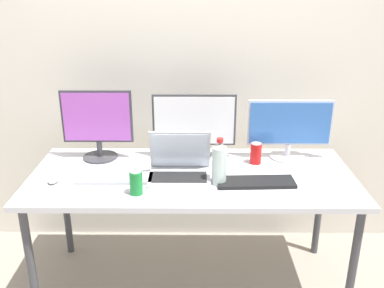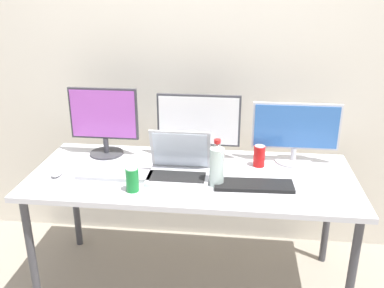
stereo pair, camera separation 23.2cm
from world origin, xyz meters
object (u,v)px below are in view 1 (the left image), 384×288
Objects in this scene: monitor_center at (194,125)px; laptop_silver at (180,167)px; work_desk at (192,183)px; soda_can_by_laptop at (256,153)px; monitor_right at (289,128)px; monitor_left at (97,123)px; keyboard_main at (256,182)px; keyboard_aux at (115,178)px; soda_can_near_keyboard at (136,182)px; water_bottle at (219,163)px; mouse_by_keyboard at (53,179)px.

monitor_center is 0.32m from laptop_silver.
work_desk is at bearing 26.96° from laptop_silver.
soda_can_by_laptop is (0.37, 0.15, 0.12)m from work_desk.
laptop_silver is at bearing -157.09° from monitor_right.
monitor_left reaches higher than keyboard_main.
work_desk is 4.39× the size of keyboard_aux.
monitor_left is 0.99m from keyboard_main.
soda_can_near_keyboard is at bearing -48.46° from keyboard_aux.
keyboard_main is at bearing -19.47° from work_desk.
laptop_silver is at bearing -153.04° from work_desk.
soda_can_by_laptop is (-0.20, -0.08, -0.13)m from monitor_right.
keyboard_main is at bearing -11.95° from laptop_silver.
monitor_left is 3.33× the size of soda_can_near_keyboard.
laptop_silver is at bearing 43.14° from soda_can_near_keyboard.
water_bottle reaches higher than work_desk.
monitor_right is 0.99m from soda_can_near_keyboard.
keyboard_main is 1.60× the size of water_bottle.
soda_can_by_laptop is (0.93, -0.07, -0.16)m from monitor_left.
monitor_right reaches higher than soda_can_by_laptop.
monitor_center reaches higher than water_bottle.
monitor_left is 1.02× the size of keyboard_main.
monitor_center is at bearing 179.49° from monitor_right.
laptop_silver is 0.29m from soda_can_near_keyboard.
monitor_center is at bearing 36.52° from keyboard_aux.
monitor_left reaches higher than keyboard_aux.
monitor_left reaches higher than monitor_center.
monitor_left is at bearing -178.32° from monitor_center.
work_desk is at bearing -157.58° from monitor_right.
monitor_center is 1.20× the size of keyboard_main.
keyboard_main is at bearing -3.47° from keyboard_aux.
keyboard_main is (0.90, -0.35, -0.21)m from monitor_left.
mouse_by_keyboard is 0.35× the size of water_bottle.
soda_can_by_laptop is (0.79, 0.23, 0.05)m from keyboard_aux.
laptop_silver is 0.23m from water_bottle.
work_desk is at bearing 39.85° from soda_can_near_keyboard.
monitor_center is at bearing 87.31° from work_desk.
monitor_left reaches higher than monitor_right.
monitor_center is 0.99× the size of monitor_right.
soda_can_by_laptop reaches higher than work_desk.
mouse_by_keyboard is at bearing -171.70° from work_desk.
monitor_center reaches higher than laptop_silver.
soda_can_by_laptop is at bearing 16.02° from keyboard_aux.
monitor_left is 0.56m from soda_can_near_keyboard.
monitor_center is 3.92× the size of soda_can_by_laptop.
soda_can_near_keyboard reaches higher than mouse_by_keyboard.
soda_can_near_keyboard is at bearing -121.42° from monitor_center.
keyboard_aux is at bearing -143.05° from monitor_center.
keyboard_main is 0.28m from soda_can_by_laptop.
monitor_right is 0.71m from laptop_silver.
mouse_by_keyboard is 1.15m from soda_can_by_laptop.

